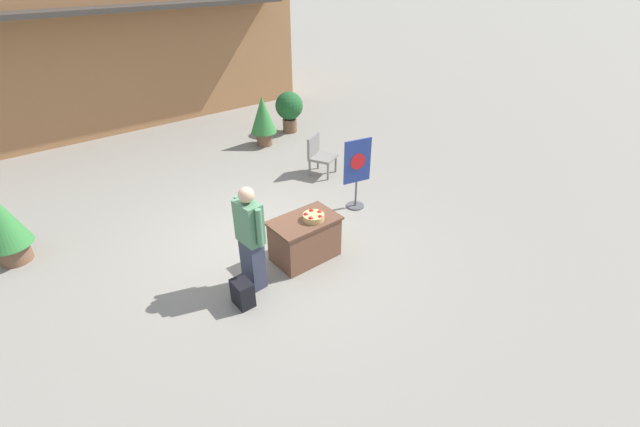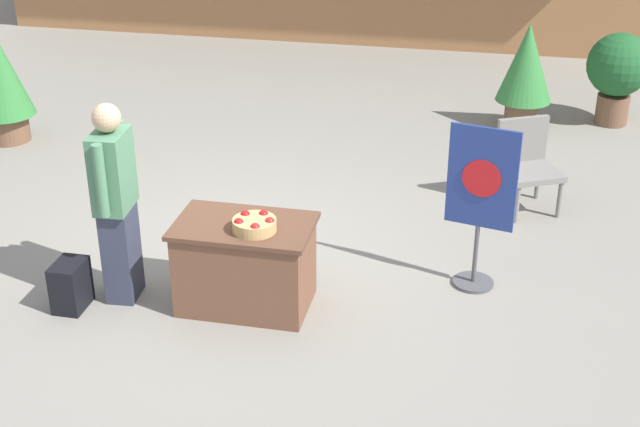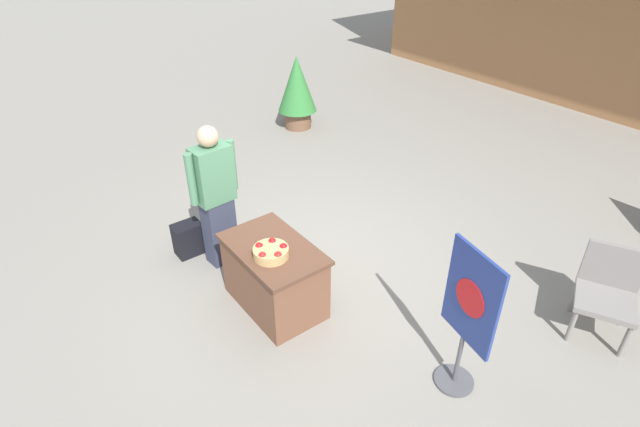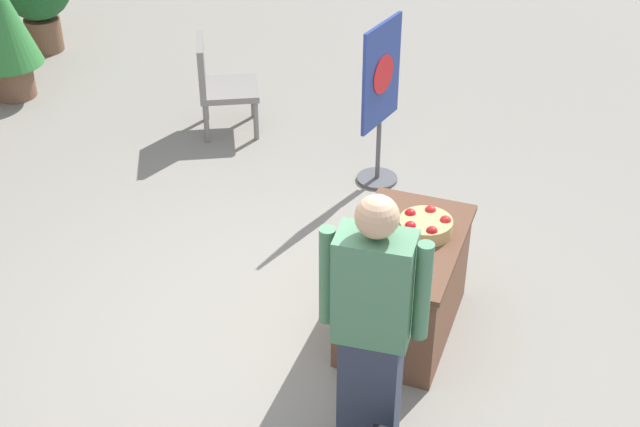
# 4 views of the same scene
# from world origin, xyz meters

# --- Properties ---
(ground_plane) EXTENTS (120.00, 120.00, 0.00)m
(ground_plane) POSITION_xyz_m (0.00, 0.00, 0.00)
(ground_plane) COLOR gray
(display_table) EXTENTS (1.14, 0.72, 0.76)m
(display_table) POSITION_xyz_m (0.30, -0.74, 0.38)
(display_table) COLOR brown
(display_table) RESTS_ON ground_plane
(apple_basket) EXTENTS (0.36, 0.36, 0.13)m
(apple_basket) POSITION_xyz_m (0.42, -0.83, 0.82)
(apple_basket) COLOR tan
(apple_basket) RESTS_ON display_table
(person_visitor) EXTENTS (0.29, 0.61, 1.75)m
(person_visitor) POSITION_xyz_m (-0.76, -0.82, 0.90)
(person_visitor) COLOR #33384C
(person_visitor) RESTS_ON ground_plane
(backpack) EXTENTS (0.24, 0.34, 0.42)m
(backpack) POSITION_xyz_m (-1.13, -1.09, 0.21)
(backpack) COLOR black
(backpack) RESTS_ON ground_plane
(poster_board) EXTENTS (0.59, 0.36, 1.48)m
(poster_board) POSITION_xyz_m (2.17, -0.01, 0.82)
(poster_board) COLOR #4C4C51
(poster_board) RESTS_ON ground_plane
(patio_chair) EXTENTS (0.74, 0.74, 0.93)m
(patio_chair) POSITION_xyz_m (2.57, 1.71, 0.51)
(patio_chair) COLOR gray
(patio_chair) RESTS_ON ground_plane
(potted_plant_far_left) EXTENTS (0.72, 0.72, 1.36)m
(potted_plant_far_left) POSITION_xyz_m (-3.62, 2.29, 0.76)
(potted_plant_far_left) COLOR brown
(potted_plant_far_left) RESTS_ON ground_plane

